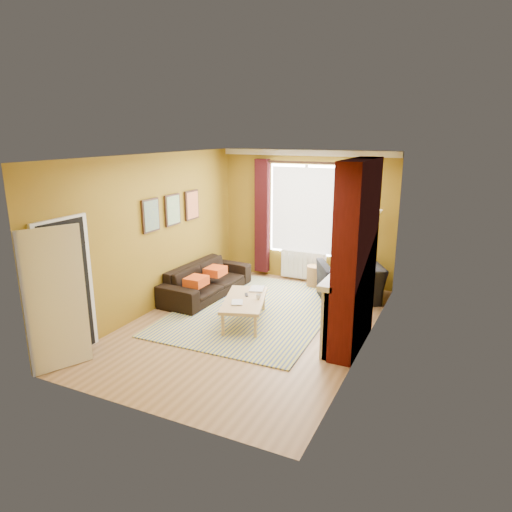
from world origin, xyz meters
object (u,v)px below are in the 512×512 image
armchair (350,283)px  floor_lamp (375,229)px  coffee_table (245,301)px  wicker_stool (315,276)px  sofa (207,280)px

armchair → floor_lamp: (0.32, 0.39, 1.01)m
coffee_table → wicker_stool: (0.48, 2.34, -0.17)m
coffee_table → sofa: bearing=127.5°
floor_lamp → armchair: bearing=-129.8°
sofa → armchair: bearing=-68.4°
floor_lamp → wicker_stool: bearing=172.6°
sofa → wicker_stool: size_ratio=4.85×
wicker_stool → floor_lamp: bearing=-7.4°
armchair → floor_lamp: 1.12m
coffee_table → wicker_stool: size_ratio=3.24×
sofa → armchair: (2.65, 0.91, 0.05)m
armchair → coffee_table: armchair is taller
armchair → wicker_stool: armchair is taller
armchair → sofa: bearing=-10.5°
floor_lamp → coffee_table: bearing=-127.5°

